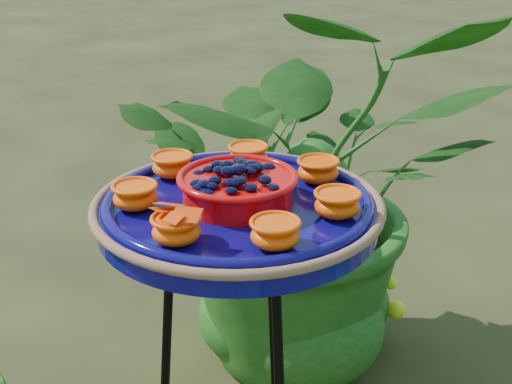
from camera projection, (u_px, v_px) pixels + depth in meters
feeder_dish at (238, 204)px, 1.01m from camera, size 0.52×0.52×0.09m
shrub_back_left at (311, 186)px, 1.87m from camera, size 1.19×1.21×1.02m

